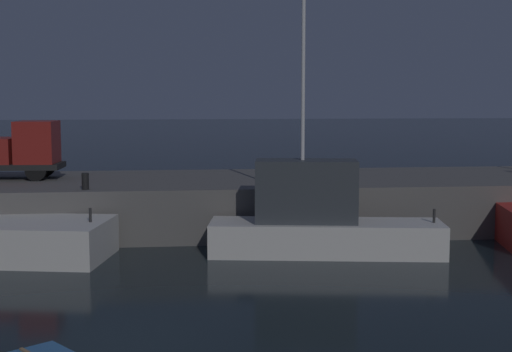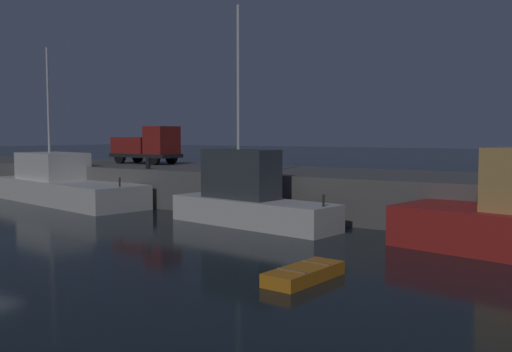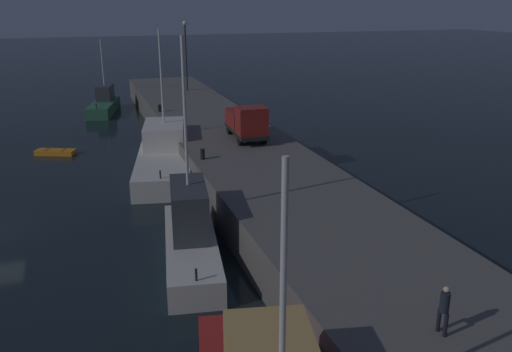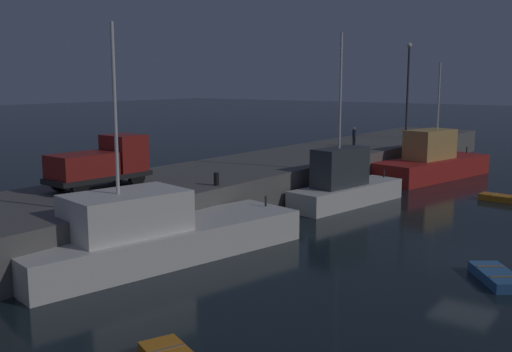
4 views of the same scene
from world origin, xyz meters
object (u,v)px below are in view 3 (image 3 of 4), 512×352
at_px(fishing_boat_white, 164,154).
at_px(utility_truck, 247,122).
at_px(bollard_central, 203,154).
at_px(bollard_west, 160,108).
at_px(fishing_boat_blue, 104,104).
at_px(lamp_post_west, 186,50).
at_px(dockworker, 444,307).
at_px(fishing_trawler_red, 190,235).
at_px(dinghy_red_small, 55,152).

bearing_deg(fishing_boat_white, utility_truck, 71.14).
distance_m(utility_truck, bollard_central, 5.68).
xyz_separation_m(bollard_west, bollard_central, (15.59, 0.22, 0.02)).
relative_size(fishing_boat_blue, fishing_boat_white, 0.62).
relative_size(fishing_boat_blue, lamp_post_west, 1.14).
bearing_deg(dockworker, bollard_west, -175.60).
bearing_deg(fishing_boat_white, fishing_trawler_red, -4.60).
bearing_deg(bollard_central, dinghy_red_small, -143.57).
xyz_separation_m(fishing_trawler_red, dinghy_red_small, (-20.90, -6.36, -1.08)).
distance_m(fishing_trawler_red, dockworker, 12.45).
distance_m(dockworker, bollard_central, 20.05).
distance_m(dockworker, bollard_west, 35.59).
bearing_deg(dockworker, fishing_boat_white, -171.15).
height_order(fishing_boat_blue, utility_truck, fishing_boat_blue).
xyz_separation_m(fishing_trawler_red, dockworker, (11.19, 5.15, 1.81)).
relative_size(fishing_boat_blue, bollard_central, 12.67).
xyz_separation_m(fishing_boat_blue, dinghy_red_small, (15.85, -4.70, -0.75)).
distance_m(lamp_post_west, bollard_central, 26.95).
bearing_deg(fishing_trawler_red, utility_truck, 151.90).
bearing_deg(bollard_central, utility_truck, 133.52).
height_order(dockworker, bollard_west, dockworker).
bearing_deg(fishing_trawler_red, bollard_central, 163.11).
relative_size(lamp_post_west, utility_truck, 1.37).
bearing_deg(utility_truck, lamp_post_west, 179.06).
bearing_deg(bollard_west, dockworker, 4.40).
bearing_deg(fishing_trawler_red, dockworker, 24.73).
relative_size(lamp_post_west, bollard_central, 11.14).
relative_size(utility_truck, bollard_central, 8.12).
bearing_deg(utility_truck, bollard_central, -46.48).
distance_m(fishing_boat_blue, dockworker, 48.46).
distance_m(fishing_trawler_red, lamp_post_west, 36.07).
xyz_separation_m(fishing_boat_white, dockworker, (25.64, 3.99, 1.99)).
height_order(fishing_trawler_red, fishing_boat_white, fishing_trawler_red).
bearing_deg(dinghy_red_small, fishing_boat_blue, 163.49).
relative_size(fishing_boat_white, dockworker, 8.54).
relative_size(fishing_trawler_red, dinghy_red_small, 3.18).
bearing_deg(dockworker, bollard_central, -172.80).
height_order(fishing_trawler_red, dinghy_red_small, fishing_trawler_red).
height_order(fishing_boat_white, bollard_west, fishing_boat_white).
xyz_separation_m(fishing_trawler_red, fishing_boat_blue, (-36.74, -1.67, -0.32)).
bearing_deg(fishing_boat_white, dinghy_red_small, -130.58).
distance_m(utility_truck, dockworker, 23.80).
relative_size(utility_truck, dockworker, 3.39).
height_order(dinghy_red_small, dockworker, dockworker).
height_order(fishing_trawler_red, bollard_west, fishing_trawler_red).
xyz_separation_m(fishing_boat_white, dinghy_red_small, (-6.45, -7.52, -0.90)).
relative_size(fishing_trawler_red, dockworker, 6.50).
height_order(fishing_trawler_red, utility_truck, fishing_trawler_red).
height_order(fishing_boat_blue, bollard_central, fishing_boat_blue).
bearing_deg(utility_truck, fishing_boat_blue, -160.91).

